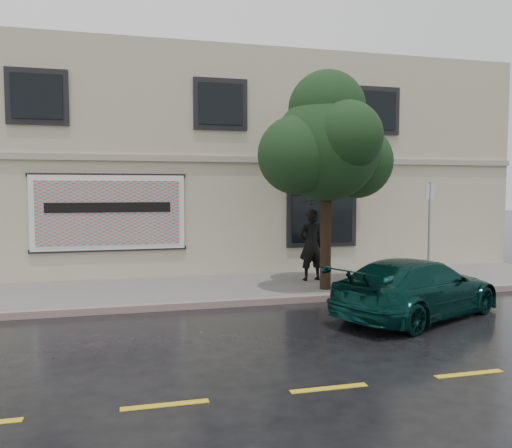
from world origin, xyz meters
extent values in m
plane|color=black|center=(0.00, 0.00, 0.00)|extent=(90.00, 90.00, 0.00)
cube|color=gray|center=(0.00, 3.25, 0.07)|extent=(20.00, 3.50, 0.15)
cube|color=slate|center=(0.00, 1.50, 0.07)|extent=(20.00, 0.18, 0.16)
cube|color=gold|center=(0.00, -3.50, 0.01)|extent=(19.00, 0.12, 0.01)
cube|color=#BAAF96|center=(0.00, 9.00, 3.50)|extent=(20.00, 8.00, 7.00)
cube|color=#9E9984|center=(0.00, 4.96, 3.60)|extent=(20.00, 0.12, 0.18)
cube|color=black|center=(3.20, 4.96, 1.95)|extent=(2.30, 0.10, 2.10)
cube|color=black|center=(3.20, 4.90, 1.95)|extent=(2.00, 0.05, 1.80)
cube|color=black|center=(-5.00, 4.90, 5.20)|extent=(1.30, 0.05, 1.20)
cube|color=black|center=(0.00, 4.90, 5.20)|extent=(1.30, 0.05, 1.20)
cube|color=black|center=(5.00, 4.90, 5.20)|extent=(1.30, 0.05, 1.20)
cube|color=white|center=(-3.20, 4.93, 2.05)|extent=(4.20, 0.06, 2.10)
cube|color=#F94737|center=(-3.20, 4.89, 2.05)|extent=(3.90, 0.04, 1.80)
cube|color=black|center=(-3.20, 4.96, 1.00)|extent=(4.30, 0.10, 0.10)
cube|color=black|center=(-3.20, 4.96, 3.10)|extent=(4.30, 0.10, 0.10)
cube|color=black|center=(-3.20, 4.86, 2.20)|extent=(3.40, 0.02, 0.28)
imported|color=#072D28|center=(3.26, -0.39, 0.63)|extent=(4.70, 3.53, 1.25)
imported|color=black|center=(2.29, 3.45, 1.15)|extent=(0.76, 0.53, 1.99)
imported|color=black|center=(2.29, 3.45, 2.46)|extent=(1.04, 1.04, 0.63)
cylinder|color=black|center=(2.22, 2.20, 1.42)|extent=(0.28, 0.28, 2.55)
sphere|color=black|center=(2.22, 2.20, 3.76)|extent=(2.70, 2.70, 2.70)
cylinder|color=gray|center=(5.67, 2.92, 1.53)|extent=(0.06, 0.06, 2.76)
cube|color=silver|center=(5.67, 2.92, 2.64)|extent=(0.34, 0.09, 0.45)
camera|label=1|loc=(-2.56, -9.68, 2.71)|focal=35.00mm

